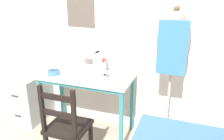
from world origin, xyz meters
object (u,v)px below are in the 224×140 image
object	(u,v)px
wooden_chair	(67,127)
dress_form	(173,50)
fabric_bowl	(54,72)
scissors	(118,83)
thread_spool_mid_table	(108,75)
thread_spool_near_machine	(105,74)
filing_cabinet	(31,97)
sewing_machine	(92,63)

from	to	relation	value
wooden_chair	dress_form	world-z (taller)	dress_form
fabric_bowl	scissors	size ratio (longest dim) A/B	1.38
thread_spool_mid_table	thread_spool_near_machine	bearing A→B (deg)	153.39
thread_spool_near_machine	filing_cabinet	size ratio (longest dim) A/B	0.06
sewing_machine	thread_spool_near_machine	world-z (taller)	sewing_machine
wooden_chair	thread_spool_mid_table	bearing A→B (deg)	72.07
sewing_machine	wooden_chair	size ratio (longest dim) A/B	0.39
thread_spool_near_machine	thread_spool_mid_table	bearing A→B (deg)	-26.61
fabric_bowl	filing_cabinet	distance (m)	0.71
thread_spool_near_machine	dress_form	size ratio (longest dim) A/B	0.02
thread_spool_mid_table	wooden_chair	size ratio (longest dim) A/B	0.04
thread_spool_near_machine	thread_spool_mid_table	distance (m)	0.05
thread_spool_mid_table	wooden_chair	distance (m)	0.76
fabric_bowl	thread_spool_near_machine	world-z (taller)	fabric_bowl
wooden_chair	filing_cabinet	xyz separation A→B (m)	(-0.95, 0.62, -0.10)
fabric_bowl	wooden_chair	bearing A→B (deg)	-47.67
sewing_machine	filing_cabinet	xyz separation A→B (m)	(-0.91, -0.10, -0.57)
fabric_bowl	filing_cabinet	bearing A→B (deg)	165.87
sewing_machine	thread_spool_mid_table	xyz separation A→B (m)	(0.24, -0.09, -0.11)
thread_spool_mid_table	filing_cabinet	size ratio (longest dim) A/B	0.06
wooden_chair	thread_spool_near_machine	bearing A→B (deg)	76.31
thread_spool_near_machine	filing_cabinet	xyz separation A→B (m)	(-1.11, -0.04, -0.46)
thread_spool_near_machine	filing_cabinet	bearing A→B (deg)	-178.15
fabric_bowl	thread_spool_mid_table	size ratio (longest dim) A/B	3.72
sewing_machine	filing_cabinet	bearing A→B (deg)	-173.80
thread_spool_near_machine	dress_form	distance (m)	0.85
sewing_machine	thread_spool_mid_table	size ratio (longest dim) A/B	8.86
thread_spool_near_machine	wooden_chair	bearing A→B (deg)	-103.69
scissors	thread_spool_mid_table	bearing A→B (deg)	144.06
scissors	filing_cabinet	size ratio (longest dim) A/B	0.17
wooden_chair	filing_cabinet	bearing A→B (deg)	147.10
sewing_machine	wooden_chair	bearing A→B (deg)	-86.82
thread_spool_near_machine	wooden_chair	size ratio (longest dim) A/B	0.04
wooden_chair	dress_form	size ratio (longest dim) A/B	0.57
scissors	filing_cabinet	bearing A→B (deg)	175.05
fabric_bowl	dress_form	xyz separation A→B (m)	(1.37, 0.12, 0.36)
scissors	wooden_chair	xyz separation A→B (m)	(-0.38, -0.50, -0.35)
filing_cabinet	scissors	bearing A→B (deg)	-4.95
sewing_machine	scissors	world-z (taller)	sewing_machine
sewing_machine	fabric_bowl	xyz separation A→B (m)	(-0.40, -0.23, -0.10)
sewing_machine	thread_spool_near_machine	distance (m)	0.24
dress_form	thread_spool_near_machine	bearing A→B (deg)	177.07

